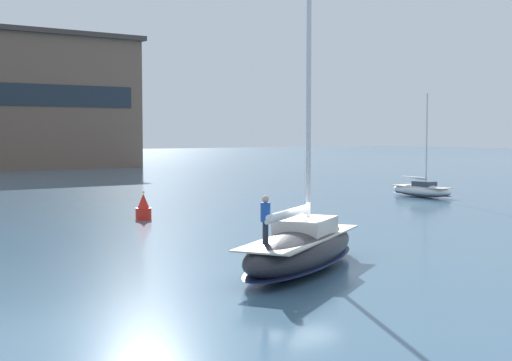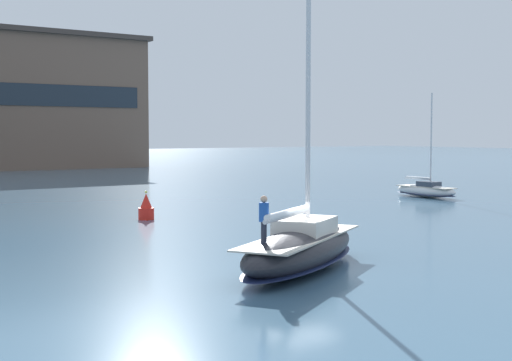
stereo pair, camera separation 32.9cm
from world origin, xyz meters
TOP-DOWN VIEW (x-y plane):
  - ground_plane at (0.00, 0.00)m, footprint 400.00×400.00m
  - waterfront_building at (12.11, 86.18)m, footprint 39.19×16.97m
  - sailboat_main at (0.02, 0.01)m, footprint 9.22×7.04m
  - sailboat_moored_mid_channel at (27.25, 18.81)m, footprint 1.73×6.07m
  - channel_buoy at (1.98, 17.63)m, footprint 0.94×0.94m

SIDE VIEW (x-z plane):
  - ground_plane at x=0.00m, z-range 0.00..0.00m
  - sailboat_moored_mid_channel at x=27.25m, z-range -3.60..4.74m
  - channel_buoy at x=1.98m, z-range -0.19..1.53m
  - sailboat_main at x=0.02m, z-range -5.48..7.21m
  - waterfront_building at x=12.11m, z-range 0.04..19.84m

